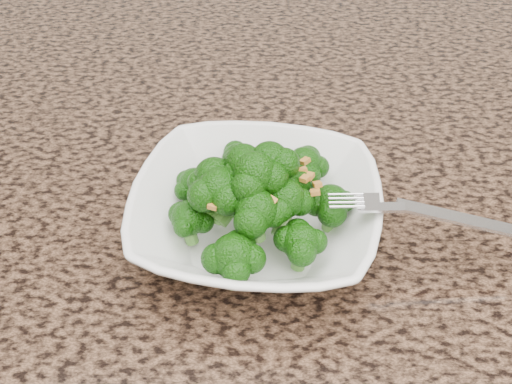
# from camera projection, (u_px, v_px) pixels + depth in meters

# --- Properties ---
(granite_counter) EXTENTS (1.64, 1.04, 0.03)m
(granite_counter) POSITION_uv_depth(u_px,v_px,m) (297.00, 234.00, 0.58)
(granite_counter) COLOR brown
(granite_counter) RESTS_ON cabinet
(bowl) EXTENTS (0.23, 0.23, 0.05)m
(bowl) POSITION_uv_depth(u_px,v_px,m) (256.00, 214.00, 0.54)
(bowl) COLOR white
(bowl) RESTS_ON granite_counter
(broccoli_pile) EXTENTS (0.18, 0.18, 0.06)m
(broccoli_pile) POSITION_uv_depth(u_px,v_px,m) (256.00, 161.00, 0.50)
(broccoli_pile) COLOR #144C08
(broccoli_pile) RESTS_ON bowl
(garlic_topping) EXTENTS (0.11, 0.11, 0.01)m
(garlic_topping) POSITION_uv_depth(u_px,v_px,m) (256.00, 126.00, 0.48)
(garlic_topping) COLOR #C58330
(garlic_topping) RESTS_ON broccoli_pile
(fork) EXTENTS (0.18, 0.04, 0.01)m
(fork) POSITION_uv_depth(u_px,v_px,m) (396.00, 208.00, 0.50)
(fork) COLOR silver
(fork) RESTS_ON bowl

